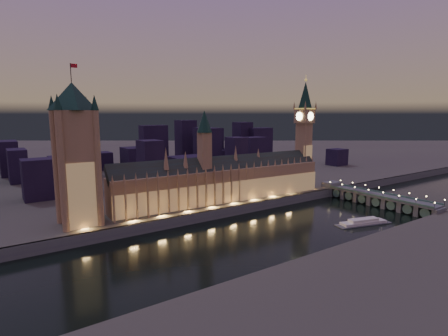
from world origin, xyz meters
TOP-DOWN VIEW (x-y plane):
  - ground_plane at (0.00, 0.00)m, footprint 2000.00×2000.00m
  - north_bank at (0.00, 520.00)m, footprint 2000.00×960.00m
  - embankment_wall at (0.00, 41.00)m, footprint 2000.00×2.50m
  - palace_of_westminster at (9.32, 61.75)m, footprint 202.00×28.81m
  - victoria_tower at (-110.00, 61.91)m, footprint 31.68×31.68m
  - elizabeth_tower at (108.00, 61.93)m, footprint 18.00×18.00m
  - westminster_bridge at (133.00, -3.45)m, footprint 17.48×113.00m
  - river_boat at (73.00, -33.60)m, footprint 46.28×22.28m
  - city_backdrop at (34.51, 246.00)m, footprint 490.54×215.63m

SIDE VIEW (x-z plane):
  - ground_plane at x=0.00m, z-range 0.00..0.00m
  - river_boat at x=73.00m, z-range -0.69..3.81m
  - north_bank at x=0.00m, z-range 0.00..8.00m
  - embankment_wall at x=0.00m, z-range 0.00..8.00m
  - westminster_bridge at x=133.00m, z-range -1.96..13.94m
  - palace_of_westminster at x=9.32m, z-range -12.63..65.37m
  - city_backdrop at x=34.51m, z-range -3.39..63.81m
  - victoria_tower at x=-110.00m, z-range 7.28..114.73m
  - elizabeth_tower at x=108.00m, z-range 14.61..128.02m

